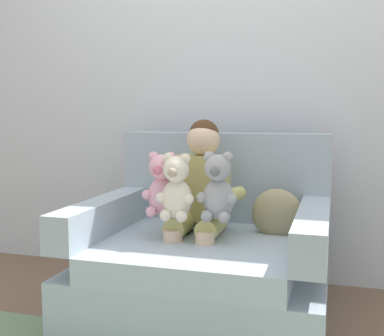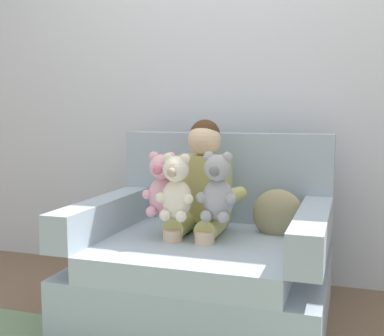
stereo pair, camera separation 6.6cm
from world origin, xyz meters
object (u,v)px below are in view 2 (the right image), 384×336
Objects in this scene: throw_pillow at (278,215)px; seated_child at (201,192)px; plush_cream at (176,189)px; armchair at (207,261)px; plush_pink at (162,186)px; plush_grey at (218,189)px.

seated_child is at bearing -165.14° from throw_pillow.
plush_cream is (-0.06, -0.20, 0.04)m from seated_child.
plush_pink is (-0.20, -0.10, 0.39)m from armchair.
plush_cream is (-0.11, -0.16, 0.39)m from armchair.
seated_child reaches higher than throw_pillow.
plush_cream is at bearing -170.34° from plush_grey.
seated_child is 2.53× the size of plush_grey.
armchair reaches higher than plush_grey.
seated_child reaches higher than plush_grey.
throw_pillow is (0.38, 0.10, -0.11)m from seated_child.
armchair is 0.43m from plush_cream.
armchair is 0.43m from throw_pillow.
armchair is at bearing 55.83° from plush_cream.
seated_child reaches higher than plush_pink.
plush_grey is (0.09, -0.12, 0.39)m from armchair.
seated_child is at bearing 137.53° from armchair.
armchair is 3.74× the size of plush_pink.
plush_cream is 0.97× the size of plush_grey.
plush_cream is 1.22× the size of throw_pillow.
plush_grey is 1.03× the size of plush_pink.
plush_cream is at bearing -18.41° from plush_pink.
plush_cream is at bearing -145.38° from throw_pillow.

